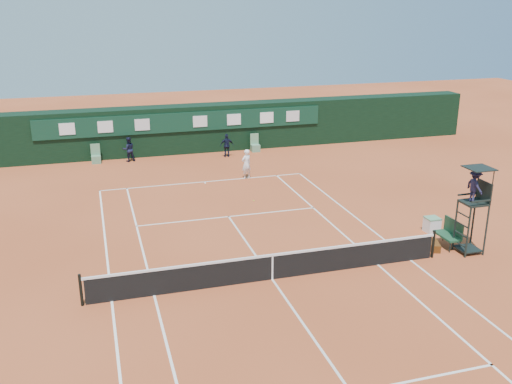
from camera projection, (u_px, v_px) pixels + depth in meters
ground at (272, 279)px, 19.99m from camera, size 90.00×90.00×0.00m
court_lines at (272, 279)px, 19.99m from camera, size 11.05×23.85×0.01m
tennis_net at (272, 266)px, 19.83m from camera, size 12.90×0.10×1.10m
back_wall at (182, 129)px, 36.56m from camera, size 40.00×1.65×3.00m
linesman_chair_left at (96, 158)px, 34.32m from camera, size 0.55×0.50×1.15m
linesman_chair_right at (255, 147)px, 37.00m from camera, size 0.55×0.50×1.15m
umpire_chair at (475, 192)px, 21.39m from camera, size 0.96×0.95×3.42m
player_bench at (450, 232)px, 22.53m from camera, size 0.56×1.20×1.10m
tennis_bag at (434, 246)px, 22.37m from camera, size 0.62×0.89×0.30m
cooler at (432, 225)px, 24.03m from camera, size 0.57×0.57×0.65m
tennis_ball at (254, 201)px, 27.81m from camera, size 0.07×0.07×0.07m
player at (246, 164)px, 31.14m from camera, size 0.71×0.61×1.65m
ball_kid_left at (129, 149)px, 34.55m from camera, size 0.82×0.68×1.51m
ball_kid_right at (227, 145)px, 35.56m from camera, size 0.88×0.40×1.46m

